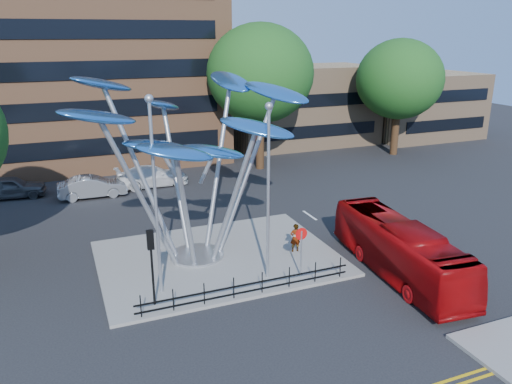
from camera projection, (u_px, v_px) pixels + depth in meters
name	position (u px, v px, depth m)	size (l,w,h in m)	color
ground	(285.00, 313.00, 21.05)	(120.00, 120.00, 0.00)	black
traffic_island	(218.00, 258.00, 25.96)	(12.00, 9.00, 0.15)	slate
low_building_near	(301.00, 105.00, 52.02)	(15.00, 8.00, 8.00)	#A07E5E
low_building_far	(422.00, 105.00, 55.43)	(12.00, 8.00, 7.00)	#A07E5E
tree_right	(260.00, 74.00, 40.86)	(8.80, 8.80, 12.11)	black
tree_far	(400.00, 79.00, 46.16)	(8.00, 8.00, 10.81)	black
leaf_sculpture	(190.00, 128.00, 24.10)	(12.72, 9.54, 9.51)	#9EA0A5
street_lamp_left	(154.00, 181.00, 20.88)	(0.36, 0.36, 8.80)	#9EA0A5
street_lamp_right	(268.00, 177.00, 22.32)	(0.36, 0.36, 8.30)	#9EA0A5
traffic_light_island	(151.00, 252.00, 20.66)	(0.28, 0.18, 3.42)	black
no_entry_sign_island	(301.00, 244.00, 23.43)	(0.60, 0.10, 2.45)	#9EA0A5
pedestrian_railing_front	(248.00, 287.00, 22.02)	(10.00, 0.06, 1.00)	black
red_bus	(399.00, 249.00, 24.01)	(2.24, 9.57, 2.67)	#920609
pedestrian	(295.00, 238.00, 26.35)	(0.57, 0.37, 1.56)	gray
parked_car_left	(11.00, 187.00, 35.40)	(1.88, 4.66, 1.59)	#404248
parked_car_mid	(92.00, 187.00, 35.52)	(1.64, 4.72, 1.55)	#95989C
parked_car_right	(152.00, 176.00, 38.13)	(2.21, 5.44, 1.58)	silver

